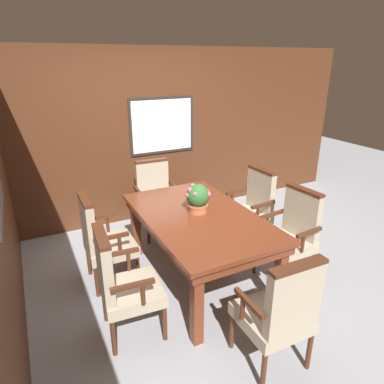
% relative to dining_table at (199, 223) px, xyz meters
% --- Properties ---
extents(ground_plane, '(14.00, 14.00, 0.00)m').
position_rel_dining_table_xyz_m(ground_plane, '(0.01, -0.06, -0.68)').
color(ground_plane, '#93969E').
extents(wall_back, '(7.20, 0.08, 2.45)m').
position_rel_dining_table_xyz_m(wall_back, '(0.02, 1.84, 0.54)').
color(wall_back, '#4C2816').
rests_on(wall_back, ground_plane).
extents(dining_table, '(1.09, 1.80, 0.78)m').
position_rel_dining_table_xyz_m(dining_table, '(0.00, 0.00, 0.00)').
color(dining_table, maroon).
rests_on(dining_table, ground_plane).
extents(chair_right_near, '(0.54, 0.57, 1.01)m').
position_rel_dining_table_xyz_m(chair_right_near, '(0.94, -0.38, -0.15)').
color(chair_right_near, '#472314').
rests_on(chair_right_near, ground_plane).
extents(chair_head_near, '(0.55, 0.51, 1.01)m').
position_rel_dining_table_xyz_m(chair_head_near, '(0.00, -1.29, -0.15)').
color(chair_head_near, '#472314').
rests_on(chair_head_near, ground_plane).
extents(chair_left_near, '(0.53, 0.57, 1.01)m').
position_rel_dining_table_xyz_m(chair_left_near, '(-0.95, -0.41, -0.15)').
color(chair_left_near, '#472314').
rests_on(chair_left_near, ground_plane).
extents(chair_head_far, '(0.56, 0.52, 1.01)m').
position_rel_dining_table_xyz_m(chair_head_far, '(0.01, 1.28, -0.15)').
color(chair_head_far, '#472314').
rests_on(chair_head_far, ground_plane).
extents(chair_right_far, '(0.52, 0.56, 1.01)m').
position_rel_dining_table_xyz_m(chair_right_far, '(0.97, 0.38, -0.15)').
color(chair_right_far, '#472314').
rests_on(chair_right_far, ground_plane).
extents(chair_left_far, '(0.50, 0.55, 1.01)m').
position_rel_dining_table_xyz_m(chair_left_far, '(-0.92, 0.41, -0.15)').
color(chair_left_far, '#472314').
rests_on(chair_left_far, ground_plane).
extents(potted_plant, '(0.28, 0.24, 0.30)m').
position_rel_dining_table_xyz_m(potted_plant, '(0.03, 0.08, 0.25)').
color(potted_plant, '#B2603D').
rests_on(potted_plant, dining_table).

